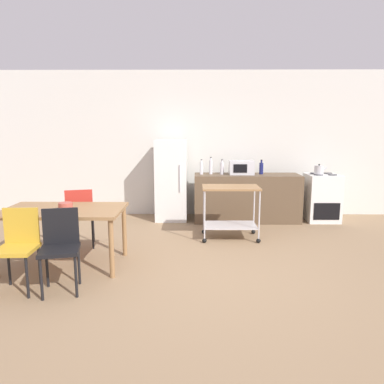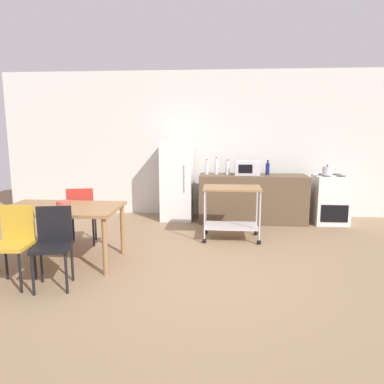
{
  "view_description": "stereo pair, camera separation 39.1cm",
  "coord_description": "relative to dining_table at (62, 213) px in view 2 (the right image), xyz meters",
  "views": [
    {
      "loc": [
        -0.09,
        -4.24,
        1.73
      ],
      "look_at": [
        -0.14,
        1.2,
        0.8
      ],
      "focal_mm": 33.86,
      "sensor_mm": 36.0,
      "label": 1
    },
    {
      "loc": [
        0.3,
        -4.22,
        1.73
      ],
      "look_at": [
        -0.14,
        1.2,
        0.8
      ],
      "focal_mm": 33.86,
      "sensor_mm": 36.0,
      "label": 2
    }
  ],
  "objects": [
    {
      "name": "ground_plane",
      "position": [
        1.76,
        -0.22,
        -0.67
      ],
      "size": [
        12.0,
        12.0,
        0.0
      ],
      "primitive_type": "plane",
      "color": "#8C7051"
    },
    {
      "name": "back_wall",
      "position": [
        1.76,
        2.98,
        0.78
      ],
      "size": [
        8.4,
        0.12,
        2.9
      ],
      "primitive_type": "cube",
      "color": "silver",
      "rests_on": "ground_plane"
    },
    {
      "name": "kitchen_counter",
      "position": [
        2.66,
        2.38,
        -0.22
      ],
      "size": [
        2.0,
        0.64,
        0.9
      ],
      "primitive_type": "cube",
      "color": "brown",
      "rests_on": "ground_plane"
    },
    {
      "name": "dining_table",
      "position": [
        0.0,
        0.0,
        0.0
      ],
      "size": [
        1.5,
        0.9,
        0.75
      ],
      "color": "olive",
      "rests_on": "ground_plane"
    },
    {
      "name": "chair_mustard",
      "position": [
        -0.25,
        -0.71,
        -0.15
      ],
      "size": [
        0.42,
        0.42,
        0.89
      ],
      "rotation": [
        0.0,
        0.0,
        0.05
      ],
      "color": "gold",
      "rests_on": "ground_plane"
    },
    {
      "name": "chair_red",
      "position": [
        -0.02,
        0.72,
        -0.15
      ],
      "size": [
        0.49,
        0.49,
        0.89
      ],
      "rotation": [
        0.0,
        0.0,
        3.39
      ],
      "color": "#B72D23",
      "rests_on": "ground_plane"
    },
    {
      "name": "chair_black",
      "position": [
        0.22,
        -0.72,
        -0.15
      ],
      "size": [
        0.48,
        0.48,
        0.89
      ],
      "rotation": [
        0.0,
        0.0,
        0.22
      ],
      "color": "black",
      "rests_on": "ground_plane"
    },
    {
      "name": "stove_oven",
      "position": [
        4.11,
        2.4,
        -0.22
      ],
      "size": [
        0.6,
        0.61,
        0.92
      ],
      "color": "white",
      "rests_on": "ground_plane"
    },
    {
      "name": "refrigerator",
      "position": [
        1.21,
        2.48,
        0.1
      ],
      "size": [
        0.6,
        0.63,
        1.55
      ],
      "color": "white",
      "rests_on": "ground_plane"
    },
    {
      "name": "kitchen_cart",
      "position": [
        2.24,
        1.21,
        -0.1
      ],
      "size": [
        0.91,
        0.57,
        0.85
      ],
      "color": "olive",
      "rests_on": "ground_plane"
    },
    {
      "name": "bottle_soda",
      "position": [
        1.79,
        2.4,
        0.35
      ],
      "size": [
        0.06,
        0.06,
        0.28
      ],
      "color": "silver",
      "rests_on": "kitchen_counter"
    },
    {
      "name": "bottle_vinegar",
      "position": [
        1.97,
        2.44,
        0.37
      ],
      "size": [
        0.07,
        0.07,
        0.33
      ],
      "color": "silver",
      "rests_on": "kitchen_counter"
    },
    {
      "name": "bottle_soy_sauce",
      "position": [
        2.18,
        2.4,
        0.35
      ],
      "size": [
        0.08,
        0.08,
        0.28
      ],
      "color": "silver",
      "rests_on": "kitchen_counter"
    },
    {
      "name": "microwave",
      "position": [
        2.55,
        2.41,
        0.36
      ],
      "size": [
        0.46,
        0.35,
        0.26
      ],
      "color": "silver",
      "rests_on": "kitchen_counter"
    },
    {
      "name": "bottle_sesame_oil",
      "position": [
        2.94,
        2.44,
        0.35
      ],
      "size": [
        0.08,
        0.08,
        0.28
      ],
      "color": "navy",
      "rests_on": "kitchen_counter"
    },
    {
      "name": "fruit_bowl",
      "position": [
        0.05,
        -0.04,
        0.12
      ],
      "size": [
        0.17,
        0.17,
        0.09
      ],
      "primitive_type": "cylinder",
      "color": "#B24C3F",
      "rests_on": "dining_table"
    },
    {
      "name": "kettle",
      "position": [
        3.99,
        2.3,
        0.33
      ],
      "size": [
        0.24,
        0.17,
        0.19
      ],
      "color": "silver",
      "rests_on": "stove_oven"
    }
  ]
}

